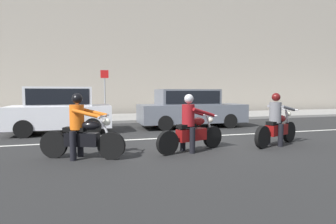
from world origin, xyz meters
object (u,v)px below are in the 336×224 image
parked_sedan_slate_gray (190,108)px  motorcycle_with_rider_crimson (191,128)px  motorcycle_with_rider_orange_stripe (81,132)px  motorcycle_with_rider_gray (277,124)px  parked_hatchback_white (61,109)px  street_sign_post (105,89)px

parked_sedan_slate_gray → motorcycle_with_rider_crimson: bearing=-110.4°
motorcycle_with_rider_orange_stripe → motorcycle_with_rider_gray: bearing=1.1°
motorcycle_with_rider_crimson → parked_hatchback_white: parked_hatchback_white is taller
motorcycle_with_rider_orange_stripe → parked_hatchback_white: size_ratio=0.53×
parked_sedan_slate_gray → street_sign_post: (-3.51, 4.25, 0.88)m
motorcycle_with_rider_crimson → motorcycle_with_rider_orange_stripe: bearing=-179.6°
motorcycle_with_rider_orange_stripe → parked_hatchback_white: parked_hatchback_white is taller
parked_hatchback_white → street_sign_post: street_sign_post is taller
motorcycle_with_rider_gray → street_sign_post: size_ratio=0.77×
parked_sedan_slate_gray → street_sign_post: size_ratio=1.77×
motorcycle_with_rider_gray → motorcycle_with_rider_orange_stripe: 5.64m
motorcycle_with_rider_orange_stripe → parked_sedan_slate_gray: size_ratio=0.42×
parked_hatchback_white → motorcycle_with_rider_gray: bearing=-33.7°
motorcycle_with_rider_crimson → parked_hatchback_white: (-3.69, 4.41, 0.30)m
motorcycle_with_rider_orange_stripe → parked_hatchback_white: 4.53m
motorcycle_with_rider_orange_stripe → street_sign_post: street_sign_post is taller
parked_sedan_slate_gray → motorcycle_with_rider_orange_stripe: bearing=-134.0°
motorcycle_with_rider_crimson → parked_sedan_slate_gray: 5.06m
motorcycle_with_rider_orange_stripe → motorcycle_with_rider_crimson: size_ratio=0.93×
motorcycle_with_rider_gray → parked_sedan_slate_gray: size_ratio=0.44×
parked_sedan_slate_gray → street_sign_post: bearing=129.6°
motorcycle_with_rider_crimson → parked_hatchback_white: 5.76m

